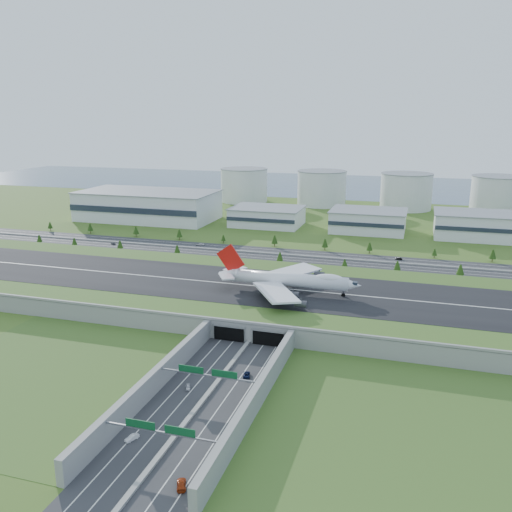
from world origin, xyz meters
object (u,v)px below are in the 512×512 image
(car_0, at_px, (188,387))
(car_7, at_px, (200,244))
(boeing_747, at_px, (288,279))
(car_5, at_px, (399,259))
(car_4, at_px, (113,243))
(car_2, at_px, (247,374))
(car_3, at_px, (181,484))
(fuel_tank_a, at_px, (244,185))
(car_1, at_px, (132,438))

(car_0, relative_size, car_7, 0.74)
(boeing_747, bearing_deg, car_5, 65.30)
(car_4, distance_m, car_5, 202.17)
(car_2, distance_m, car_3, 62.24)
(car_3, relative_size, car_5, 1.24)
(fuel_tank_a, bearing_deg, car_4, -97.24)
(fuel_tank_a, bearing_deg, car_0, -74.50)
(car_0, xyz_separation_m, car_2, (16.45, 14.81, 0.01))
(car_0, height_order, car_7, car_7)
(fuel_tank_a, height_order, car_2, fuel_tank_a)
(fuel_tank_a, distance_m, car_0, 419.07)
(car_1, distance_m, car_4, 254.80)
(fuel_tank_a, xyz_separation_m, car_7, (34.07, -206.20, -16.56))
(car_2, bearing_deg, car_3, 76.60)
(car_2, distance_m, car_7, 205.42)
(car_7, bearing_deg, fuel_tank_a, 177.79)
(car_1, relative_size, car_2, 0.86)
(car_1, xyz_separation_m, car_5, (64.73, 231.16, 0.03))
(car_2, xyz_separation_m, car_7, (-94.31, 182.49, 0.10))
(fuel_tank_a, relative_size, car_1, 11.14)
(car_5, bearing_deg, car_1, -12.98)
(boeing_747, xyz_separation_m, car_0, (-13.23, -89.98, -13.46))
(car_5, height_order, car_7, car_7)
(fuel_tank_a, relative_size, car_5, 10.77)
(car_1, distance_m, car_5, 240.05)
(car_3, xyz_separation_m, car_4, (-159.17, 229.68, -0.14))
(car_0, xyz_separation_m, car_3, (19.15, -47.37, 0.12))
(car_2, height_order, car_4, car_2)
(car_1, height_order, car_2, car_1)
(car_3, height_order, car_7, car_3)
(car_5, bearing_deg, car_0, -14.55)
(car_4, distance_m, car_7, 63.95)
(car_0, distance_m, car_5, 207.81)
(car_7, bearing_deg, car_1, 6.38)
(car_2, bearing_deg, car_7, -78.55)
(car_4, relative_size, car_7, 0.72)
(fuel_tank_a, relative_size, car_4, 12.23)
(car_2, bearing_deg, fuel_tank_a, -87.60)
(car_4, bearing_deg, fuel_tank_a, 12.68)
(car_3, bearing_deg, car_7, -92.34)
(car_1, bearing_deg, fuel_tank_a, 126.91)
(car_0, distance_m, car_1, 32.82)
(car_7, bearing_deg, boeing_747, 28.73)
(fuel_tank_a, height_order, car_7, fuel_tank_a)
(car_1, relative_size, car_7, 0.79)
(car_4, bearing_deg, car_7, -56.52)
(fuel_tank_a, relative_size, car_0, 11.90)
(car_7, bearing_deg, car_4, -88.04)
(fuel_tank_a, xyz_separation_m, car_4, (-28.10, -221.19, -16.68))
(car_1, bearing_deg, car_0, 107.27)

